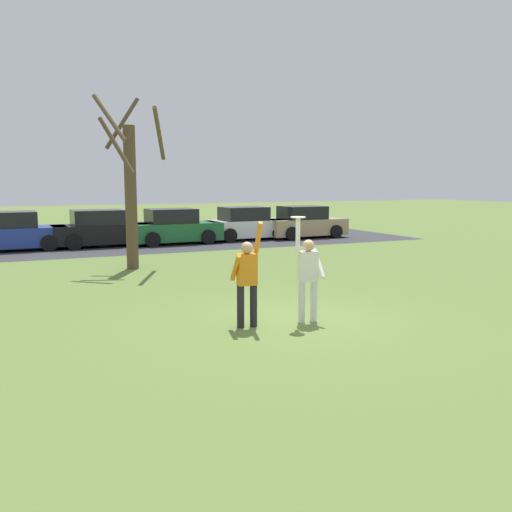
{
  "coord_description": "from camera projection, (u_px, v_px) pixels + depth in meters",
  "views": [
    {
      "loc": [
        -5.12,
        -9.33,
        2.76
      ],
      "look_at": [
        -0.46,
        0.89,
        1.22
      ],
      "focal_mm": 37.87,
      "sensor_mm": 36.0,
      "label": 1
    }
  ],
  "objects": [
    {
      "name": "frisbee_disc",
      "position": [
        298.0,
        217.0,
        10.42
      ],
      "size": [
        0.29,
        0.29,
        0.02
      ],
      "primitive_type": "cylinder",
      "color": "white",
      "rests_on": "person_catcher"
    },
    {
      "name": "person_defender",
      "position": [
        247.0,
        277.0,
        10.25
      ],
      "size": [
        0.57,
        0.49,
        2.04
      ],
      "rotation": [
        0.0,
        0.0,
        6.17
      ],
      "color": "black",
      "rests_on": "ground_plane"
    },
    {
      "name": "parked_car_blue",
      "position": [
        12.0,
        233.0,
        21.97
      ],
      "size": [
        4.15,
        2.12,
        1.59
      ],
      "rotation": [
        0.0,
        0.0,
        0.03
      ],
      "color": "#233893",
      "rests_on": "ground_plane"
    },
    {
      "name": "ground_plane",
      "position": [
        295.0,
        320.0,
        10.89
      ],
      "size": [
        120.0,
        120.0,
        0.0
      ],
      "primitive_type": "plane",
      "color": "olive"
    },
    {
      "name": "parked_car_tan",
      "position": [
        304.0,
        223.0,
        27.12
      ],
      "size": [
        4.15,
        2.12,
        1.59
      ],
      "rotation": [
        0.0,
        0.0,
        0.03
      ],
      "color": "tan",
      "rests_on": "ground_plane"
    },
    {
      "name": "parked_car_green",
      "position": [
        174.0,
        228.0,
        24.42
      ],
      "size": [
        4.15,
        2.12,
        1.59
      ],
      "rotation": [
        0.0,
        0.0,
        0.03
      ],
      "color": "#1E6633",
      "rests_on": "ground_plane"
    },
    {
      "name": "parked_car_white",
      "position": [
        246.0,
        225.0,
        26.2
      ],
      "size": [
        4.15,
        2.12,
        1.59
      ],
      "rotation": [
        0.0,
        0.0,
        0.03
      ],
      "color": "white",
      "rests_on": "ground_plane"
    },
    {
      "name": "parking_strip",
      "position": [
        178.0,
        243.0,
        24.65
      ],
      "size": [
        23.13,
        6.4,
        0.01
      ],
      "primitive_type": "cube",
      "color": "#38383D",
      "rests_on": "ground_plane"
    },
    {
      "name": "bare_tree_tall",
      "position": [
        130.0,
        186.0,
        17.04
      ],
      "size": [
        2.34,
        1.99,
        5.48
      ],
      "color": "brown",
      "rests_on": "ground_plane"
    },
    {
      "name": "parked_car_black",
      "position": [
        101.0,
        230.0,
        23.41
      ],
      "size": [
        4.15,
        2.12,
        1.59
      ],
      "rotation": [
        0.0,
        0.0,
        0.03
      ],
      "color": "black",
      "rests_on": "ground_plane"
    },
    {
      "name": "person_catcher",
      "position": [
        308.0,
        273.0,
        10.64
      ],
      "size": [
        0.56,
        0.49,
        2.08
      ],
      "rotation": [
        0.0,
        0.0,
        3.03
      ],
      "color": "silver",
      "rests_on": "ground_plane"
    }
  ]
}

